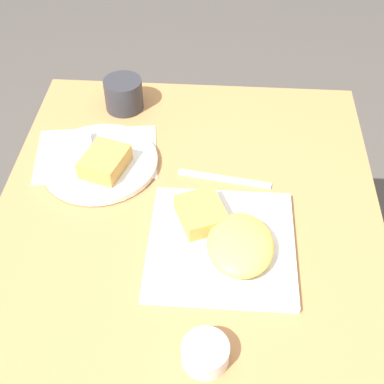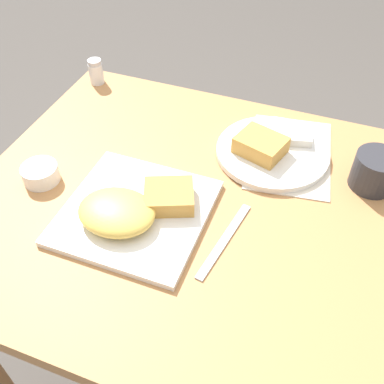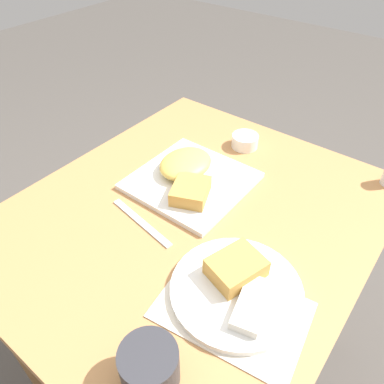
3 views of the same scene
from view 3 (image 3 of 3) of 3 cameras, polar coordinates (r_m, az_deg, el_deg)
ground_plane at (r=1.51m, az=0.06°, el=-23.75°), size 8.00×8.00×0.00m
dining_table at (r=0.97m, az=0.09°, el=-7.20°), size 0.92×0.80×0.74m
menu_card at (r=0.74m, az=6.11°, el=-17.45°), size 0.22×0.30×0.00m
plate_square_near at (r=0.98m, az=-0.47°, el=2.55°), size 0.28×0.28×0.06m
plate_oval_far at (r=0.75m, az=6.94°, el=-13.95°), size 0.26×0.26×0.05m
sauce_ramekin at (r=1.13m, az=8.07°, el=7.76°), size 0.08×0.08×0.04m
butter_knife at (r=0.89m, az=-7.73°, el=-4.59°), size 0.05×0.21×0.00m
coffee_mug at (r=0.65m, az=-6.49°, el=-24.93°), size 0.09×0.09×0.08m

